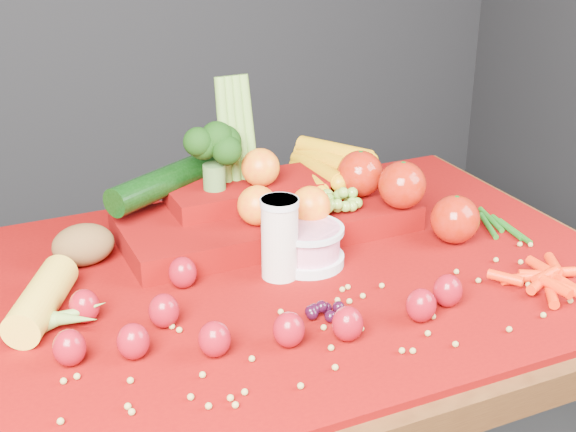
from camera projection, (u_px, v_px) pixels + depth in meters
name	position (u px, v px, depth m)	size (l,w,h in m)	color
table	(293.00, 326.00, 1.35)	(1.10, 0.80, 0.75)	#32190B
red_cloth	(293.00, 273.00, 1.31)	(1.05, 0.75, 0.01)	#680503
milk_glass	(280.00, 235.00, 1.26)	(0.06, 0.06, 0.13)	beige
yogurt_bowl	(308.00, 244.00, 1.31)	(0.12, 0.12, 0.07)	silver
strawberry_scatter	(237.00, 314.00, 1.12)	(0.58, 0.28, 0.05)	maroon
dark_grape_cluster	(322.00, 310.00, 1.16)	(0.06, 0.05, 0.03)	black
soybean_scatter	(353.00, 327.00, 1.14)	(0.84, 0.24, 0.01)	#A08E45
corn_ear	(53.00, 313.00, 1.14)	(0.24, 0.26, 0.06)	#EFB742
potato	(83.00, 245.00, 1.31)	(0.10, 0.07, 0.07)	brown
baby_carrot_pile	(546.00, 281.00, 1.23)	(0.17, 0.17, 0.03)	red
green_bean_pile	(500.00, 226.00, 1.45)	(0.14, 0.12, 0.01)	#175313
produce_mound	(283.00, 199.00, 1.43)	(0.60, 0.38, 0.27)	#680503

